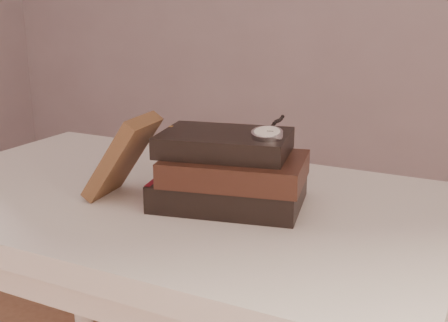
% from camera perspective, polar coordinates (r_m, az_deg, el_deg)
% --- Properties ---
extents(table, '(1.00, 0.60, 0.75)m').
position_cam_1_polar(table, '(1.08, -5.45, -7.82)').
color(table, beige).
rests_on(table, ground).
extents(book_stack, '(0.28, 0.22, 0.12)m').
position_cam_1_polar(book_stack, '(0.97, 0.61, -1.08)').
color(book_stack, black).
rests_on(book_stack, table).
extents(journal, '(0.12, 0.11, 0.15)m').
position_cam_1_polar(journal, '(1.01, -10.06, 0.44)').
color(journal, '#422919').
rests_on(journal, table).
extents(pocket_watch, '(0.06, 0.16, 0.02)m').
position_cam_1_polar(pocket_watch, '(0.93, 4.38, 2.80)').
color(pocket_watch, silver).
rests_on(pocket_watch, book_stack).
extents(eyeglasses, '(0.12, 0.14, 0.05)m').
position_cam_1_polar(eyeglasses, '(1.07, -2.89, 1.18)').
color(eyeglasses, silver).
rests_on(eyeglasses, book_stack).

